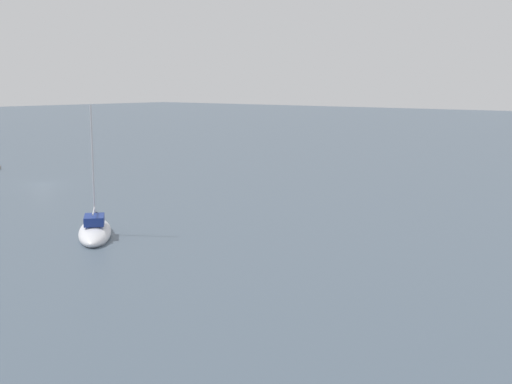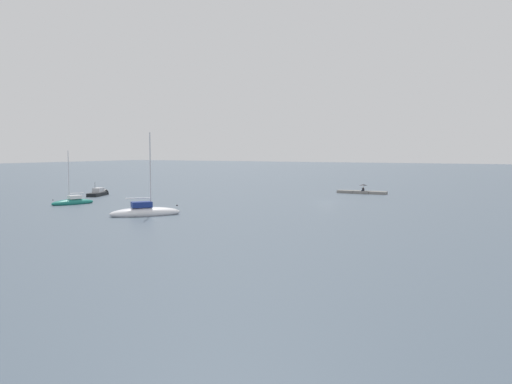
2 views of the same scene
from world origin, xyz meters
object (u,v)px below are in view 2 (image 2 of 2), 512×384
person_seated_dark_left (363,190)px  sailboat_white_mid (145,212)px  motorboat_black_near (99,194)px  umbrella_open_black (363,185)px  sailboat_teal_near (73,202)px

person_seated_dark_left → sailboat_white_mid: 47.07m
motorboat_black_near → umbrella_open_black: bearing=12.7°
umbrella_open_black → sailboat_teal_near: bearing=50.9°
sailboat_teal_near → motorboat_black_near: sailboat_teal_near is taller
umbrella_open_black → sailboat_teal_near: (31.96, 39.29, -1.32)m
umbrella_open_black → motorboat_black_near: size_ratio=0.25×
umbrella_open_black → motorboat_black_near: bearing=33.3°
person_seated_dark_left → sailboat_white_mid: size_ratio=0.07×
person_seated_dark_left → motorboat_black_near: size_ratio=0.13×
sailboat_white_mid → motorboat_black_near: (26.16, -19.16, -0.09)m
umbrella_open_black → sailboat_teal_near: sailboat_teal_near is taller
person_seated_dark_left → sailboat_white_mid: bearing=76.7°
person_seated_dark_left → sailboat_white_mid: sailboat_white_mid is taller
umbrella_open_black → sailboat_white_mid: (13.48, 45.18, -1.22)m
sailboat_teal_near → umbrella_open_black: bearing=-112.3°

